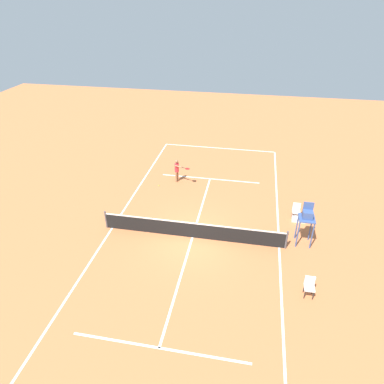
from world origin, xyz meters
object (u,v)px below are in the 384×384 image
player_serving (177,169)px  tennis_ball (159,185)px  courtside_chair_near (309,286)px  umpire_chair (307,218)px  equipment_bag (299,219)px  courtside_chair_mid (296,210)px

player_serving → tennis_ball: 1.68m
courtside_chair_near → player_serving: bearing=-48.8°
umpire_chair → equipment_bag: bearing=-89.0°
umpire_chair → courtside_chair_near: bearing=89.0°
player_serving → courtside_chair_near: 11.91m
tennis_ball → courtside_chair_mid: size_ratio=0.07×
player_serving → courtside_chair_near: (-7.84, 8.95, -0.44)m
courtside_chair_mid → player_serving: bearing=-21.5°
tennis_ball → courtside_chair_near: (-8.96, 8.11, 0.50)m
umpire_chair → courtside_chair_near: umpire_chair is taller
courtside_chair_mid → tennis_ball: bearing=-14.0°
courtside_chair_near → equipment_bag: size_ratio=1.25×
player_serving → courtside_chair_near: size_ratio=1.73×
tennis_ball → courtside_chair_near: bearing=137.8°
umpire_chair → equipment_bag: 2.45m
equipment_bag → player_serving: bearing=-23.0°
umpire_chair → courtside_chair_mid: (0.20, -2.28, -1.07)m
tennis_ball → umpire_chair: (-9.03, 4.48, 1.57)m
player_serving → umpire_chair: size_ratio=0.68×
player_serving → equipment_bag: bearing=85.8°
tennis_ball → courtside_chair_mid: 9.11m
tennis_ball → equipment_bag: bearing=164.4°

